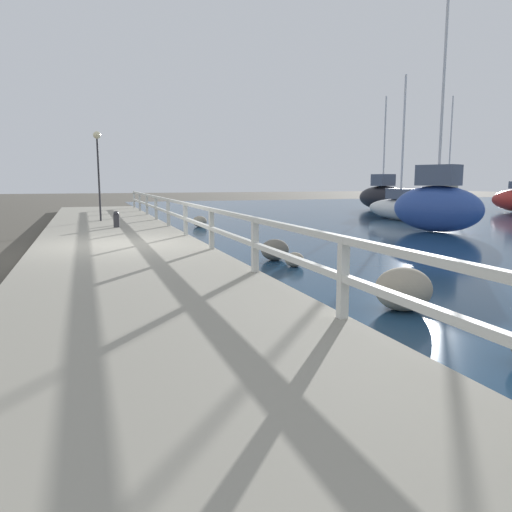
{
  "coord_description": "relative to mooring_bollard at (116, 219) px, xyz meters",
  "views": [
    {
      "loc": [
        -0.75,
        -12.05,
        1.74
      ],
      "look_at": [
        2.68,
        -2.05,
        0.13
      ],
      "focal_mm": 35.0,
      "sensor_mm": 36.0,
      "label": 1
    }
  ],
  "objects": [
    {
      "name": "mooring_bollard",
      "position": [
        0.0,
        0.0,
        0.0
      ],
      "size": [
        0.19,
        0.19,
        0.53
      ],
      "color": "#333338",
      "rests_on": "dock_walkway"
    },
    {
      "name": "dock_walkway",
      "position": [
        -0.2,
        -4.46,
        -0.39
      ],
      "size": [
        3.91,
        36.0,
        0.25
      ],
      "color": "gray",
      "rests_on": "ground"
    },
    {
      "name": "boulder_near_dock",
      "position": [
        3.16,
        1.99,
        -0.31
      ],
      "size": [
        0.54,
        0.49,
        0.41
      ],
      "color": "gray",
      "rests_on": "ground"
    },
    {
      "name": "sailboat_blue",
      "position": [
        10.31,
        -2.54,
        0.43
      ],
      "size": [
        2.37,
        3.4,
        7.65
      ],
      "rotation": [
        0.0,
        0.0,
        0.42
      ],
      "color": "#2D4C9E",
      "rests_on": "water_surface"
    },
    {
      "name": "sailboat_black",
      "position": [
        15.81,
        9.16,
        0.3
      ],
      "size": [
        2.02,
        4.03,
        6.54
      ],
      "rotation": [
        0.0,
        0.0,
        0.15
      ],
      "color": "black",
      "rests_on": "water_surface"
    },
    {
      "name": "sailboat_white",
      "position": [
        12.21,
        2.22,
        0.04
      ],
      "size": [
        1.11,
        4.66,
        6.17
      ],
      "rotation": [
        0.0,
        0.0,
        0.02
      ],
      "color": "white",
      "rests_on": "water_surface"
    },
    {
      "name": "dock_lamp",
      "position": [
        -0.39,
        2.88,
        2.16
      ],
      "size": [
        0.27,
        0.27,
        3.25
      ],
      "color": "#2D2D33",
      "rests_on": "dock_walkway"
    },
    {
      "name": "boulder_downstream",
      "position": [
        3.05,
        -10.97,
        -0.22
      ],
      "size": [
        0.78,
        0.7,
        0.59
      ],
      "color": "gray",
      "rests_on": "ground"
    },
    {
      "name": "boulder_upstream",
      "position": [
        2.95,
        -6.43,
        -0.28
      ],
      "size": [
        0.62,
        0.56,
        0.47
      ],
      "color": "#666056",
      "rests_on": "ground"
    },
    {
      "name": "boulder_mid_strip",
      "position": [
        3.03,
        -7.34,
        -0.36
      ],
      "size": [
        0.4,
        0.36,
        0.3
      ],
      "color": "gray",
      "rests_on": "ground"
    },
    {
      "name": "ground_plane",
      "position": [
        -0.2,
        -4.46,
        -0.51
      ],
      "size": [
        120.0,
        120.0,
        0.0
      ],
      "primitive_type": "plane",
      "color": "#4C473D"
    },
    {
      "name": "railing",
      "position": [
        1.66,
        -4.46,
        0.35
      ],
      "size": [
        0.1,
        32.5,
        0.9
      ],
      "color": "silver",
      "rests_on": "dock_walkway"
    },
    {
      "name": "sailboat_teal",
      "position": [
        21.71,
        10.61,
        0.07
      ],
      "size": [
        2.49,
        3.71,
        7.08
      ],
      "rotation": [
        0.0,
        0.0,
        0.35
      ],
      "color": "#1E707A",
      "rests_on": "water_surface"
    }
  ]
}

